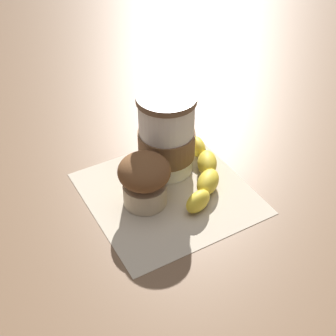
{
  "coord_description": "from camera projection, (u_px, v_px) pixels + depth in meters",
  "views": [
    {
      "loc": [
        0.5,
        -0.27,
        0.52
      ],
      "look_at": [
        0.0,
        0.0,
        0.05
      ],
      "focal_mm": 50.0,
      "sensor_mm": 36.0,
      "label": 1
    }
  ],
  "objects": [
    {
      "name": "banana",
      "position": [
        203.0,
        172.0,
        0.78
      ],
      "size": [
        0.17,
        0.12,
        0.03
      ],
      "color": "yellow",
      "rests_on": "paper_napkin"
    },
    {
      "name": "ground_plane",
      "position": [
        168.0,
        193.0,
        0.77
      ],
      "size": [
        3.0,
        3.0,
        0.0
      ],
      "primitive_type": "plane",
      "color": "brown"
    },
    {
      "name": "muffin",
      "position": [
        145.0,
        180.0,
        0.72
      ],
      "size": [
        0.08,
        0.08,
        0.09
      ],
      "color": "beige",
      "rests_on": "paper_napkin"
    },
    {
      "name": "coffee_cup",
      "position": [
        166.0,
        136.0,
        0.78
      ],
      "size": [
        0.1,
        0.1,
        0.14
      ],
      "color": "white",
      "rests_on": "paper_napkin"
    },
    {
      "name": "paper_napkin",
      "position": [
        168.0,
        193.0,
        0.77
      ],
      "size": [
        0.26,
        0.26,
        0.0
      ],
      "primitive_type": "cube",
      "rotation": [
        0.0,
        0.0,
        0.01
      ],
      "color": "beige",
      "rests_on": "ground_plane"
    }
  ]
}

